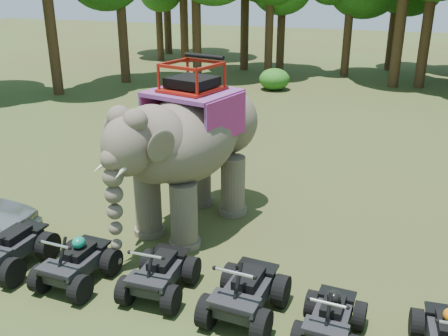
{
  "coord_description": "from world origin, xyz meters",
  "views": [
    {
      "loc": [
        3.82,
        -9.27,
        6.22
      ],
      "look_at": [
        0.0,
        1.2,
        1.9
      ],
      "focal_mm": 40.0,
      "sensor_mm": 36.0,
      "label": 1
    }
  ],
  "objects_px": {
    "atv_2": "(159,266)",
    "atv_3": "(246,285)",
    "atv_4": "(331,312)",
    "atv_0": "(9,240)",
    "atv_1": "(76,257)",
    "elephant": "(191,146)"
  },
  "relations": [
    {
      "from": "atv_2",
      "to": "atv_3",
      "type": "distance_m",
      "value": 1.9
    },
    {
      "from": "atv_2",
      "to": "atv_3",
      "type": "bearing_deg",
      "value": -5.0
    },
    {
      "from": "atv_2",
      "to": "atv_4",
      "type": "height_order",
      "value": "atv_2"
    },
    {
      "from": "atv_0",
      "to": "atv_4",
      "type": "relative_size",
      "value": 1.19
    },
    {
      "from": "atv_0",
      "to": "atv_2",
      "type": "height_order",
      "value": "atv_0"
    },
    {
      "from": "atv_1",
      "to": "atv_4",
      "type": "height_order",
      "value": "atv_1"
    },
    {
      "from": "atv_3",
      "to": "atv_4",
      "type": "bearing_deg",
      "value": -0.83
    },
    {
      "from": "elephant",
      "to": "atv_2",
      "type": "relative_size",
      "value": 3.09
    },
    {
      "from": "elephant",
      "to": "atv_1",
      "type": "bearing_deg",
      "value": -96.21
    },
    {
      "from": "elephant",
      "to": "atv_2",
      "type": "height_order",
      "value": "elephant"
    },
    {
      "from": "elephant",
      "to": "atv_4",
      "type": "xyz_separation_m",
      "value": [
        4.17,
        -3.35,
        -1.61
      ]
    },
    {
      "from": "atv_2",
      "to": "atv_3",
      "type": "height_order",
      "value": "atv_3"
    },
    {
      "from": "atv_1",
      "to": "atv_2",
      "type": "relative_size",
      "value": 1.01
    },
    {
      "from": "elephant",
      "to": "atv_3",
      "type": "relative_size",
      "value": 2.85
    },
    {
      "from": "elephant",
      "to": "atv_4",
      "type": "height_order",
      "value": "elephant"
    },
    {
      "from": "elephant",
      "to": "atv_0",
      "type": "relative_size",
      "value": 2.84
    },
    {
      "from": "atv_3",
      "to": "elephant",
      "type": "bearing_deg",
      "value": 131.2
    },
    {
      "from": "atv_1",
      "to": "atv_2",
      "type": "height_order",
      "value": "atv_1"
    },
    {
      "from": "atv_1",
      "to": "atv_3",
      "type": "xyz_separation_m",
      "value": [
        3.74,
        0.18,
        0.05
      ]
    },
    {
      "from": "atv_3",
      "to": "atv_4",
      "type": "distance_m",
      "value": 1.66
    },
    {
      "from": "elephant",
      "to": "atv_3",
      "type": "distance_m",
      "value": 4.36
    },
    {
      "from": "atv_1",
      "to": "atv_2",
      "type": "xyz_separation_m",
      "value": [
        1.84,
        0.28,
        -0.0
      ]
    }
  ]
}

